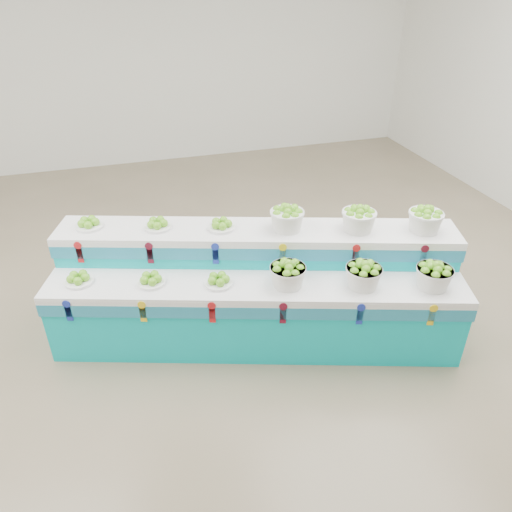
% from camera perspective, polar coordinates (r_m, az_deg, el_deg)
% --- Properties ---
extents(ground, '(10.00, 10.00, 0.00)m').
position_cam_1_polar(ground, '(4.80, -7.91, -9.65)').
color(ground, '#73664E').
rests_on(ground, ground).
extents(back_wall, '(10.00, 0.00, 10.00)m').
position_cam_1_polar(back_wall, '(8.70, -15.14, 23.04)').
color(back_wall, silver).
rests_on(back_wall, ground).
extents(display_stand, '(3.82, 2.04, 1.02)m').
position_cam_1_polar(display_stand, '(4.54, 0.00, -3.88)').
color(display_stand, '#08BBC2').
rests_on(display_stand, ground).
extents(plate_lower_left, '(0.32, 0.32, 0.10)m').
position_cam_1_polar(plate_lower_left, '(4.50, -20.08, -2.41)').
color(plate_lower_left, white).
rests_on(plate_lower_left, display_stand).
extents(plate_lower_mid, '(0.32, 0.32, 0.10)m').
position_cam_1_polar(plate_lower_mid, '(4.31, -12.21, -2.60)').
color(plate_lower_mid, white).
rests_on(plate_lower_mid, display_stand).
extents(plate_lower_right, '(0.32, 0.32, 0.10)m').
position_cam_1_polar(plate_lower_right, '(4.22, -4.42, -2.74)').
color(plate_lower_right, white).
rests_on(plate_lower_right, display_stand).
extents(basket_lower_left, '(0.39, 0.39, 0.23)m').
position_cam_1_polar(basket_lower_left, '(4.17, 3.73, -2.10)').
color(basket_lower_left, silver).
rests_on(basket_lower_left, display_stand).
extents(basket_lower_mid, '(0.39, 0.39, 0.23)m').
position_cam_1_polar(basket_lower_mid, '(4.25, 12.47, -2.15)').
color(basket_lower_mid, silver).
rests_on(basket_lower_mid, display_stand).
extents(basket_lower_right, '(0.39, 0.39, 0.23)m').
position_cam_1_polar(basket_lower_right, '(4.41, 20.10, -2.15)').
color(basket_lower_right, silver).
rests_on(basket_lower_right, display_stand).
extents(plate_upper_left, '(0.32, 0.32, 0.10)m').
position_cam_1_polar(plate_upper_left, '(4.72, -19.00, 3.72)').
color(plate_upper_left, white).
rests_on(plate_upper_left, display_stand).
extents(plate_upper_mid, '(0.32, 0.32, 0.10)m').
position_cam_1_polar(plate_upper_mid, '(4.54, -11.47, 3.78)').
color(plate_upper_mid, white).
rests_on(plate_upper_mid, display_stand).
extents(plate_upper_right, '(0.32, 0.32, 0.10)m').
position_cam_1_polar(plate_upper_right, '(4.45, -4.08, 3.78)').
color(plate_upper_right, white).
rests_on(plate_upper_right, display_stand).
extents(basket_upper_left, '(0.39, 0.39, 0.23)m').
position_cam_1_polar(basket_upper_left, '(4.41, 3.65, 4.45)').
color(basket_upper_left, silver).
rests_on(basket_upper_left, display_stand).
extents(basket_upper_mid, '(0.39, 0.39, 0.23)m').
position_cam_1_polar(basket_upper_mid, '(4.49, 11.93, 4.29)').
color(basket_upper_mid, silver).
rests_on(basket_upper_mid, display_stand).
extents(basket_upper_right, '(0.39, 0.39, 0.23)m').
position_cam_1_polar(basket_upper_right, '(4.64, 19.21, 4.08)').
color(basket_upper_right, silver).
rests_on(basket_upper_right, display_stand).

